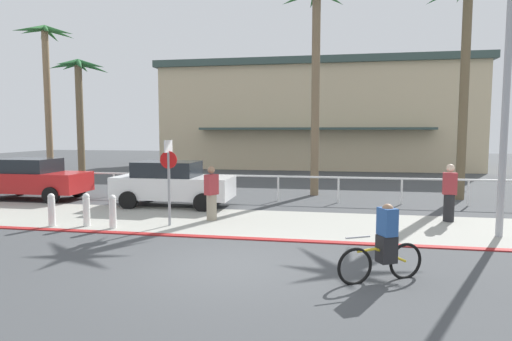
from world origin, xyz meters
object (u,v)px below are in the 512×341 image
(bollard_0, at_px, (86,209))
(palm_tree_3, at_px, (465,36))
(cyclist_yellow_0, at_px, (384,245))
(palm_tree_1, at_px, (79,91))
(palm_tree_2, at_px, (316,44))
(palm_tree_0, at_px, (46,67))
(stop_sign_bike_lane, at_px, (169,170))
(pedestrian_0, at_px, (212,195))
(pedestrian_1, at_px, (449,195))
(bollard_1, at_px, (52,210))
(car_white_1, at_px, (172,183))
(car_red_0, at_px, (33,178))
(bollard_3, at_px, (113,211))
(streetlight_curb, at_px, (511,73))

(bollard_0, relative_size, palm_tree_3, 0.11)
(bollard_0, xyz_separation_m, cyclist_yellow_0, (8.15, -3.23, 0.18))
(palm_tree_1, relative_size, palm_tree_2, 0.73)
(palm_tree_0, distance_m, cyclist_yellow_0, 22.70)
(stop_sign_bike_lane, height_order, pedestrian_0, stop_sign_bike_lane)
(pedestrian_0, xyz_separation_m, pedestrian_1, (7.33, 1.10, 0.05))
(stop_sign_bike_lane, height_order, bollard_0, stop_sign_bike_lane)
(stop_sign_bike_lane, height_order, bollard_1, stop_sign_bike_lane)
(car_white_1, height_order, pedestrian_1, pedestrian_1)
(stop_sign_bike_lane, relative_size, car_white_1, 0.58)
(stop_sign_bike_lane, height_order, pedestrian_1, stop_sign_bike_lane)
(cyclist_yellow_0, bearing_deg, car_white_1, 134.67)
(car_red_0, relative_size, pedestrian_1, 2.43)
(bollard_0, relative_size, car_white_1, 0.23)
(bollard_3, xyz_separation_m, pedestrian_0, (2.49, 1.64, 0.29))
(palm_tree_0, bearing_deg, pedestrian_1, -22.42)
(palm_tree_0, bearing_deg, stop_sign_bike_lane, -42.12)
(streetlight_curb, relative_size, car_white_1, 1.70)
(cyclist_yellow_0, height_order, pedestrian_0, pedestrian_0)
(palm_tree_0, relative_size, pedestrian_0, 5.06)
(palm_tree_3, xyz_separation_m, pedestrian_0, (-8.90, -5.94, -5.84))
(bollard_1, bearing_deg, streetlight_curb, 3.49)
(pedestrian_0, bearing_deg, bollard_0, -156.43)
(bollard_3, distance_m, streetlight_curb, 11.30)
(pedestrian_0, bearing_deg, stop_sign_bike_lane, -136.19)
(bollard_0, relative_size, cyclist_yellow_0, 0.61)
(bollard_0, height_order, palm_tree_1, palm_tree_1)
(palm_tree_3, bearing_deg, palm_tree_1, 174.59)
(palm_tree_1, distance_m, car_white_1, 9.79)
(bollard_3, bearing_deg, cyclist_yellow_0, -23.10)
(car_white_1, distance_m, pedestrian_1, 9.58)
(bollard_3, height_order, car_white_1, car_white_1)
(bollard_1, distance_m, cyclist_yellow_0, 9.62)
(palm_tree_1, height_order, palm_tree_2, palm_tree_2)
(palm_tree_2, relative_size, cyclist_yellow_0, 5.47)
(bollard_1, distance_m, streetlight_curb, 13.12)
(palm_tree_3, bearing_deg, cyclist_yellow_0, -111.31)
(bollard_1, height_order, streetlight_curb, streetlight_curb)
(car_white_1, distance_m, cyclist_yellow_0, 9.85)
(palm_tree_1, bearing_deg, bollard_0, -57.25)
(bollard_0, xyz_separation_m, palm_tree_1, (-5.89, 9.15, 4.39))
(bollard_1, xyz_separation_m, palm_tree_0, (-7.86, 10.90, 5.93))
(pedestrian_0, bearing_deg, bollard_1, -158.70)
(pedestrian_1, bearing_deg, car_red_0, 173.75)
(palm_tree_3, xyz_separation_m, car_red_0, (-17.42, -3.11, -5.77))
(car_red_0, distance_m, car_white_1, 6.36)
(palm_tree_0, xyz_separation_m, palm_tree_3, (21.15, -3.24, 0.20))
(bollard_1, height_order, car_red_0, car_red_0)
(palm_tree_0, bearing_deg, bollard_0, -50.34)
(car_white_1, bearing_deg, palm_tree_1, 142.88)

